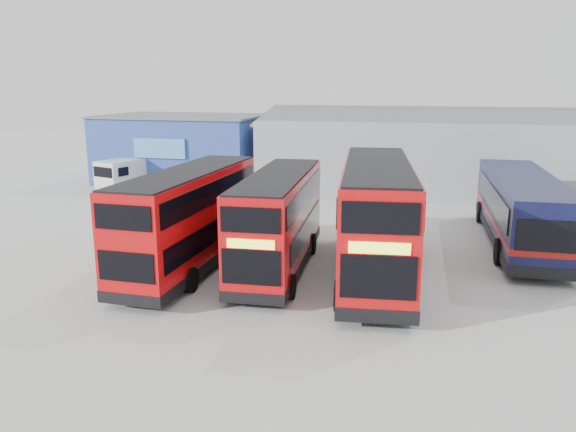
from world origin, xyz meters
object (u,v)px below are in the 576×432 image
Objects in this scene: double_decker_right at (376,221)px; panel_van at (131,172)px; maintenance_shed at (479,153)px; single_decker_blue at (521,211)px; office_block at (184,148)px; double_decker_centre at (279,222)px; double_decker_left at (189,221)px.

double_decker_right is 24.13m from panel_van.
double_decker_right reaches higher than panel_van.
double_decker_right is (-5.12, -20.87, -0.34)m from maintenance_shed.
panel_van is at bearing 135.72° from double_decker_right.
maintenance_shed is 2.49× the size of single_decker_blue.
office_block is at bearing 78.49° from panel_van.
maintenance_shed is 2.78× the size of double_decker_right.
double_decker_centre is 3.94m from double_decker_right.
double_decker_left is at bearing -168.85° from double_decker_centre.
maintenance_shed is at bearing -119.28° from double_decker_left.
panel_van is (-25.36, 8.33, -0.40)m from single_decker_blue.
single_decker_blue is (10.10, 6.34, -0.35)m from double_decker_centre.
office_block is 1.29× the size of double_decker_centre.
double_decker_right reaches higher than double_decker_centre.
maintenance_shed is 14.67m from single_decker_blue.
single_decker_blue is (6.17, 6.27, -0.63)m from double_decker_right.
double_decker_right is at bearing -48.17° from office_block.
double_decker_right is at bearing -171.43° from double_decker_left.
panel_van is (-15.26, 14.67, -0.74)m from double_decker_centre.
double_decker_right is 2.03× the size of panel_van.
single_decker_blue is 2.26× the size of panel_van.
double_decker_left is 0.89× the size of double_decker_right.
panel_van is at bearing -52.60° from double_decker_left.
double_decker_centre is 0.87× the size of double_decker_right.
maintenance_shed is at bearing -87.78° from single_decker_blue.
double_decker_centre is at bearing 30.19° from single_decker_blue.
office_block reaches higher than panel_van.
maintenance_shed is 22.82m from double_decker_centre.
double_decker_centre is at bearing -27.01° from panel_van.
office_block is at bearing -30.57° from single_decker_blue.
double_decker_right is (3.93, 0.07, 0.29)m from double_decker_centre.
panel_van is at bearing -118.38° from office_block.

